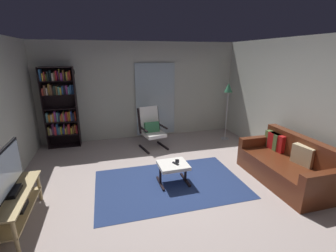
{
  "coord_description": "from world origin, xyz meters",
  "views": [
    {
      "loc": [
        -1.0,
        -3.55,
        2.26
      ],
      "look_at": [
        0.17,
        0.72,
        0.92
      ],
      "focal_mm": 25.25,
      "sensor_mm": 36.0,
      "label": 1
    }
  ],
  "objects": [
    {
      "name": "tv_stand",
      "position": [
        -2.28,
        -0.37,
        0.33
      ],
      "size": [
        0.46,
        1.24,
        0.5
      ],
      "color": "tan",
      "rests_on": "ground"
    },
    {
      "name": "leather_sofa",
      "position": [
        2.16,
        -0.32,
        0.31
      ],
      "size": [
        0.86,
        1.76,
        0.84
      ],
      "color": "#5C2915",
      "rests_on": "ground"
    },
    {
      "name": "lounge_armchair",
      "position": [
        0.09,
        1.99,
        0.53
      ],
      "size": [
        0.69,
        0.76,
        1.02
      ],
      "color": "black",
      "rests_on": "ground"
    },
    {
      "name": "wall_clock",
      "position": [
        -1.79,
        2.82,
        1.85
      ],
      "size": [
        0.29,
        0.03,
        0.29
      ],
      "color": "silver"
    },
    {
      "name": "area_rug",
      "position": [
        0.05,
        0.12,
        0.0
      ],
      "size": [
        2.63,
        1.69,
        0.01
      ],
      "primitive_type": "cube",
      "color": "navy",
      "rests_on": "ground"
    },
    {
      "name": "cell_phone",
      "position": [
        0.21,
        0.22,
        0.39
      ],
      "size": [
        0.11,
        0.15,
        0.01
      ],
      "primitive_type": "cube",
      "rotation": [
        0.0,
        0.0,
        -0.31
      ],
      "color": "black",
      "rests_on": "ottoman"
    },
    {
      "name": "floor_lamp_by_shelf",
      "position": [
        2.18,
        2.03,
        1.29
      ],
      "size": [
        0.22,
        0.22,
        1.55
      ],
      "color": "#A5A5AD",
      "rests_on": "ground"
    },
    {
      "name": "ground_plane",
      "position": [
        0.0,
        0.0,
        0.0
      ],
      "size": [
        7.02,
        7.02,
        0.0
      ],
      "primitive_type": "plane",
      "color": "#B4A39D"
    },
    {
      "name": "bookshelf_near_tv",
      "position": [
        -2.05,
        2.65,
        1.07
      ],
      "size": [
        0.77,
        0.3,
        2.0
      ],
      "color": "black",
      "rests_on": "ground"
    },
    {
      "name": "tv_remote",
      "position": [
        0.15,
        0.12,
        0.39
      ],
      "size": [
        0.1,
        0.15,
        0.02
      ],
      "primitive_type": "cube",
      "rotation": [
        0.0,
        0.0,
        0.45
      ],
      "color": "black",
      "rests_on": "ottoman"
    },
    {
      "name": "wall_back",
      "position": [
        0.0,
        2.9,
        1.3
      ],
      "size": [
        5.6,
        0.06,
        2.6
      ],
      "primitive_type": "cube",
      "color": "beige",
      "rests_on": "ground"
    },
    {
      "name": "television",
      "position": [
        -2.28,
        -0.37,
        0.8
      ],
      "size": [
        0.2,
        1.01,
        0.62
      ],
      "color": "black",
      "rests_on": "tv_stand"
    },
    {
      "name": "glass_door_panel",
      "position": [
        0.39,
        2.83,
        1.05
      ],
      "size": [
        1.1,
        0.01,
        2.0
      ],
      "primitive_type": "cube",
      "color": "silver"
    },
    {
      "name": "wall_right",
      "position": [
        2.7,
        0.0,
        1.3
      ],
      "size": [
        0.06,
        6.0,
        2.6
      ],
      "primitive_type": "cube",
      "color": "beige",
      "rests_on": "ground"
    },
    {
      "name": "ottoman",
      "position": [
        0.11,
        0.15,
        0.32
      ],
      "size": [
        0.53,
        0.49,
        0.39
      ],
      "color": "white",
      "rests_on": "ground"
    }
  ]
}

